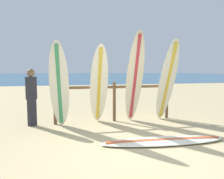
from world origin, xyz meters
TOP-DOWN VIEW (x-y plane):
  - ground_plane at (0.00, 0.00)m, footprint 120.00×120.00m
  - ocean_water at (0.00, 58.00)m, footprint 120.00×80.00m
  - surfboard_rack at (0.12, 2.64)m, footprint 3.48×0.09m
  - surfboard_leaning_far_left at (-1.44, 2.21)m, footprint 0.58×0.70m
  - surfboard_leaning_left at (-0.39, 2.33)m, footprint 0.52×1.02m
  - surfboard_leaning_center_left at (0.61, 2.25)m, footprint 0.49×0.91m
  - surfboard_leaning_center at (1.62, 2.28)m, footprint 0.66×0.87m
  - surfboard_lying_on_sand at (0.68, 0.58)m, footprint 2.69×0.77m
  - beachgoer_standing at (-2.17, 2.62)m, footprint 0.29×0.28m
  - small_boat_offshore at (-2.12, 30.08)m, footprint 2.10×1.93m

SIDE VIEW (x-z plane):
  - ground_plane at x=0.00m, z-range 0.00..0.00m
  - ocean_water at x=0.00m, z-range 0.00..0.01m
  - surfboard_lying_on_sand at x=0.68m, z-range -0.01..0.08m
  - small_boat_offshore at x=-2.12m, z-range -0.10..0.61m
  - surfboard_rack at x=0.12m, z-range 0.19..1.35m
  - beachgoer_standing at x=-2.17m, z-range 0.08..1.61m
  - surfboard_leaning_left at x=-0.39m, z-range 0.00..2.17m
  - surfboard_leaning_far_left at x=-1.44m, z-range 0.00..2.23m
  - surfboard_leaning_center at x=1.62m, z-range 0.00..2.38m
  - surfboard_leaning_center_left at x=0.61m, z-range 0.00..2.55m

